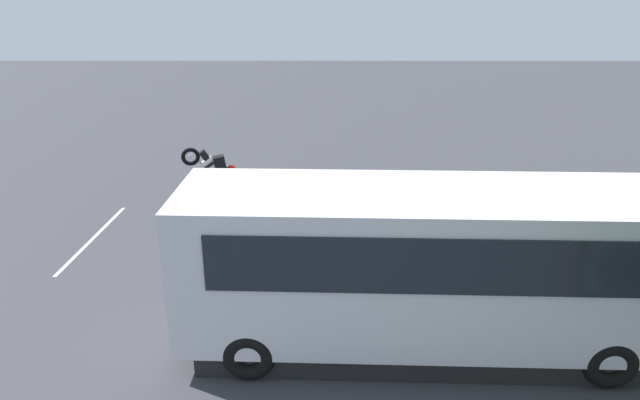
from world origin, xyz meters
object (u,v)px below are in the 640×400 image
(stunt_motorcycle, at_px, (212,168))
(spectator_left, at_px, (385,240))
(spectator_centre, at_px, (341,236))
(tour_bus, at_px, (423,272))
(parked_motorcycle_silver, at_px, (460,267))
(spectator_far_left, at_px, (425,236))

(stunt_motorcycle, bearing_deg, spectator_left, 133.03)
(spectator_left, relative_size, spectator_centre, 0.95)
(stunt_motorcycle, bearing_deg, tour_bus, 123.97)
(parked_motorcycle_silver, height_order, stunt_motorcycle, stunt_motorcycle)
(spectator_far_left, distance_m, spectator_centre, 2.04)
(tour_bus, xyz_separation_m, spectator_centre, (1.44, -2.79, -0.55))
(spectator_centre, bearing_deg, spectator_far_left, -174.17)
(spectator_far_left, xyz_separation_m, spectator_left, (1.00, 0.28, 0.02))
(spectator_left, bearing_deg, parked_motorcycle_silver, 169.58)
(spectator_far_left, xyz_separation_m, stunt_motorcycle, (6.11, -5.19, 0.06))
(tour_bus, relative_size, spectator_centre, 5.06)
(parked_motorcycle_silver, bearing_deg, spectator_centre, -8.10)
(stunt_motorcycle, bearing_deg, spectator_centre, 127.08)
(spectator_far_left, bearing_deg, spectator_centre, 5.83)
(tour_bus, height_order, spectator_centre, tour_bus)
(tour_bus, bearing_deg, spectator_centre, -62.73)
(spectator_far_left, relative_size, stunt_motorcycle, 0.88)
(spectator_far_left, xyz_separation_m, parked_motorcycle_silver, (-0.77, 0.61, -0.52))
(spectator_centre, height_order, parked_motorcycle_silver, spectator_centre)
(tour_bus, bearing_deg, spectator_left, -81.42)
(tour_bus, distance_m, parked_motorcycle_silver, 2.99)
(tour_bus, distance_m, stunt_motorcycle, 9.88)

